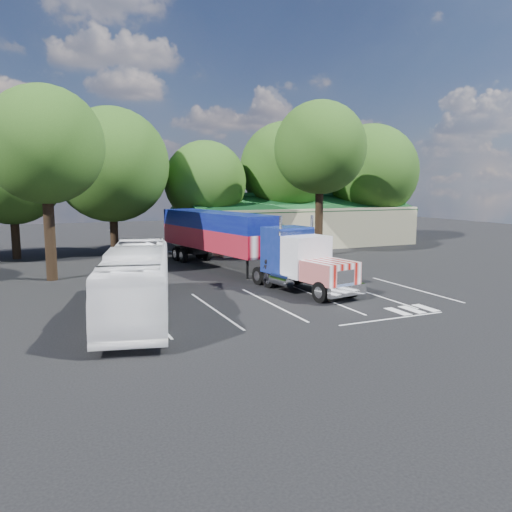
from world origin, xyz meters
name	(u,v)px	position (x,y,z in m)	size (l,w,h in m)	color
ground	(231,284)	(0.00, 0.00, 0.00)	(120.00, 120.00, 0.00)	black
event_hall	(292,224)	(13.74, 17.81, 2.21)	(24.20, 14.12, 5.55)	tan
tree_row_b	(11,175)	(-13.00, 17.80, 7.13)	(8.40, 8.40, 11.35)	black
tree_row_c	(111,165)	(-5.00, 16.20, 8.04)	(10.00, 10.00, 13.05)	black
tree_row_d	(205,182)	(4.00, 17.50, 6.58)	(8.00, 8.00, 10.60)	black
tree_row_e	(286,168)	(13.00, 18.00, 8.09)	(9.60, 9.60, 12.90)	black
tree_row_f	(371,172)	(23.00, 16.80, 7.79)	(10.40, 10.40, 13.00)	black
tree_near_left	(45,145)	(-10.50, 6.00, 8.81)	(7.60, 7.60, 12.65)	black
tree_near_right	(320,148)	(11.50, 8.50, 9.46)	(8.00, 8.00, 13.50)	black
semi_truck	(235,238)	(1.76, 3.92, 2.52)	(6.32, 21.42, 4.46)	black
woman	(267,273)	(1.60, -1.99, 0.89)	(0.65, 0.43, 1.79)	black
bicycle	(299,268)	(5.50, 1.00, 0.50)	(0.67, 1.91, 1.00)	black
tour_bus	(137,282)	(-7.00, -5.80, 1.69)	(2.83, 12.10, 3.37)	white
silver_sedan	(257,244)	(7.73, 13.43, 0.79)	(1.67, 4.80, 1.58)	#A6A8AE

